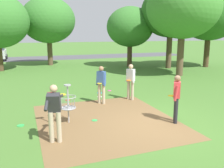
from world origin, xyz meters
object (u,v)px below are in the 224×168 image
(frisbee_by_tee, at_px, (21,126))
(tree_mid_right, at_px, (183,7))
(player_throwing, at_px, (131,80))
(frisbee_scattered_a, at_px, (109,91))
(player_waiting_right, at_px, (54,110))
(tree_far_center, at_px, (48,20))
(player_waiting_left, at_px, (101,83))
(frisbee_far_right, at_px, (95,120))
(frisbee_mid_grass, at_px, (99,93))
(tree_mid_left, at_px, (130,27))
(tree_mid_center, at_px, (210,15))
(player_foreground_watching, at_px, (176,96))
(frisbee_near_basket, at_px, (68,100))
(tree_far_left, at_px, (171,12))
(disc_golf_basket, at_px, (66,102))
(frisbee_far_left, at_px, (99,97))

(frisbee_by_tee, height_order, tree_mid_right, tree_mid_right)
(player_throwing, distance_m, frisbee_scattered_a, 2.27)
(player_waiting_right, relative_size, tree_far_center, 0.26)
(tree_mid_right, bearing_deg, player_waiting_left, -147.45)
(player_waiting_right, distance_m, frisbee_scattered_a, 6.63)
(frisbee_far_right, bearing_deg, frisbee_mid_grass, 69.96)
(frisbee_mid_grass, xyz_separation_m, tree_far_center, (-1.11, 12.68, 4.34))
(frisbee_far_right, bearing_deg, frisbee_by_tee, 170.78)
(player_waiting_left, height_order, tree_mid_left, tree_mid_left)
(frisbee_by_tee, relative_size, tree_mid_center, 0.04)
(player_foreground_watching, relative_size, tree_mid_right, 0.24)
(frisbee_scattered_a, bearing_deg, player_waiting_right, -123.71)
(player_waiting_left, relative_size, frisbee_far_right, 8.18)
(tree_mid_center, bearing_deg, player_foreground_watching, -135.03)
(frisbee_by_tee, distance_m, tree_mid_left, 16.24)
(player_waiting_left, bearing_deg, frisbee_near_basket, 141.64)
(player_waiting_left, distance_m, tree_far_left, 13.30)
(player_foreground_watching, height_order, frisbee_scattered_a, player_foreground_watching)
(frisbee_near_basket, relative_size, frisbee_mid_grass, 0.82)
(frisbee_near_basket, distance_m, tree_far_left, 13.96)
(tree_far_center, bearing_deg, tree_far_left, -30.78)
(disc_golf_basket, height_order, tree_mid_right, tree_mid_right)
(disc_golf_basket, bearing_deg, player_waiting_right, -111.96)
(frisbee_scattered_a, height_order, tree_mid_left, tree_mid_left)
(frisbee_by_tee, xyz_separation_m, tree_mid_center, (16.49, 9.71, 4.74))
(player_waiting_right, xyz_separation_m, frisbee_mid_grass, (2.96, 5.14, -0.98))
(frisbee_by_tee, relative_size, frisbee_far_right, 1.19)
(player_foreground_watching, distance_m, tree_far_left, 14.56)
(player_waiting_right, height_order, frisbee_mid_grass, player_waiting_right)
(frisbee_mid_grass, distance_m, tree_mid_right, 9.31)
(player_waiting_left, height_order, tree_far_left, tree_far_left)
(disc_golf_basket, xyz_separation_m, frisbee_scattered_a, (3.06, 4.02, -0.74))
(frisbee_mid_grass, height_order, tree_mid_right, tree_mid_right)
(frisbee_far_right, bearing_deg, player_foreground_watching, -23.59)
(frisbee_by_tee, distance_m, tree_mid_right, 13.89)
(player_foreground_watching, relative_size, tree_mid_left, 0.31)
(frisbee_by_tee, distance_m, frisbee_scattered_a, 5.96)
(player_waiting_right, xyz_separation_m, tree_far_center, (1.85, 17.83, 3.36))
(frisbee_near_basket, bearing_deg, player_foreground_watching, -53.69)
(player_foreground_watching, height_order, tree_mid_right, tree_mid_right)
(frisbee_far_left, relative_size, tree_mid_center, 0.03)
(player_waiting_right, bearing_deg, frisbee_by_tee, 119.92)
(disc_golf_basket, distance_m, frisbee_near_basket, 3.04)
(tree_mid_right, bearing_deg, frisbee_near_basket, -156.82)
(player_foreground_watching, xyz_separation_m, tree_far_left, (7.51, 11.82, 3.99))
(disc_golf_basket, distance_m, player_waiting_right, 1.56)
(player_waiting_left, distance_m, frisbee_by_tee, 3.91)
(player_waiting_right, distance_m, frisbee_near_basket, 4.58)
(frisbee_mid_grass, height_order, frisbee_far_right, same)
(player_waiting_left, relative_size, frisbee_mid_grass, 6.67)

